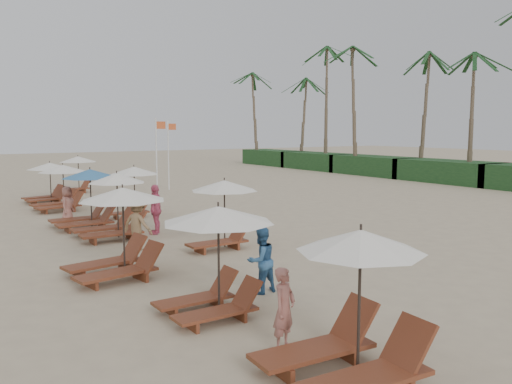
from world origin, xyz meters
TOP-DOWN VIEW (x-y plane):
  - ground at (0.00, 0.00)m, footprint 160.00×160.00m
  - shrub_hedge at (22.00, 14.50)m, footprint 3.20×53.00m
  - palm_row at (21.91, 15.40)m, footprint 7.00×52.00m
  - lounger_station_0 at (-5.35, -4.51)m, footprint 2.61×2.06m
  - lounger_station_1 at (-5.73, -0.85)m, footprint 2.50×2.38m
  - lounger_station_2 at (-6.54, 3.05)m, footprint 2.73×2.28m
  - lounger_station_3 at (-5.09, 8.11)m, footprint 2.61×2.04m
  - lounger_station_4 at (-5.31, 10.66)m, footprint 2.68×2.21m
  - lounger_station_5 at (-5.15, 15.86)m, footprint 2.72×2.32m
  - lounger_station_6 at (-5.07, 19.01)m, footprint 2.65×2.36m
  - inland_station_0 at (-2.52, 4.53)m, footprint 2.71×2.24m
  - inland_station_1 at (-2.78, 12.25)m, footprint 2.57×2.24m
  - inland_station_2 at (-2.63, 22.73)m, footprint 2.78×2.24m
  - beachgoer_near at (-5.46, -3.07)m, footprint 0.64×0.55m
  - beachgoer_mid_a at (-4.02, -0.13)m, footprint 0.84×0.69m
  - beachgoer_mid_b at (-4.90, 5.81)m, footprint 1.10×1.25m
  - beachgoer_far_a at (-3.39, 8.00)m, footprint 1.01×1.14m
  - beachgoer_far_b at (-5.69, 11.78)m, footprint 0.86×0.92m
  - flag_pole_near at (0.16, 16.48)m, footprint 0.60×0.08m
  - flag_pole_far at (2.84, 21.10)m, footprint 0.60×0.08m

SIDE VIEW (x-z plane):
  - ground at x=0.00m, z-range 0.00..0.00m
  - beachgoer_near at x=-5.46m, z-range 0.00..1.48m
  - beachgoer_far_b at x=-5.69m, z-range 0.00..1.58m
  - beachgoer_mid_a at x=-4.02m, z-range 0.00..1.59m
  - shrub_hedge at x=22.00m, z-range 0.00..1.60m
  - beachgoer_mid_b at x=-4.90m, z-range 0.00..1.68m
  - beachgoer_far_a at x=-3.39m, z-range 0.00..1.86m
  - lounger_station_3 at x=-5.09m, z-range -0.17..2.17m
  - lounger_station_0 at x=-5.35m, z-range -0.17..2.18m
  - lounger_station_4 at x=-5.31m, z-range -0.10..2.22m
  - lounger_station_5 at x=-5.15m, z-range -0.02..2.17m
  - lounger_station_6 at x=-5.07m, z-range 0.05..2.18m
  - lounger_station_2 at x=-6.54m, z-range -0.07..2.31m
  - lounger_station_1 at x=-5.73m, z-range 0.15..2.45m
  - inland_station_2 at x=-2.63m, z-range 0.22..2.45m
  - inland_station_0 at x=-2.52m, z-range 0.24..2.47m
  - inland_station_1 at x=-2.78m, z-range 0.34..2.57m
  - flag_pole_far at x=2.84m, z-range 0.24..4.68m
  - flag_pole_near at x=0.16m, z-range 0.25..4.74m
  - palm_row at x=21.91m, z-range 3.76..16.06m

